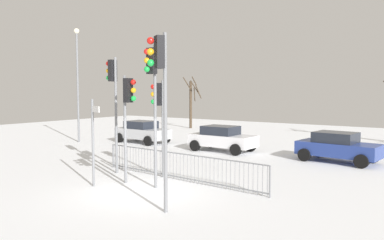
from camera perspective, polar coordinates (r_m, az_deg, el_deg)
The scene contains 13 objects.
ground_plane at distance 13.50m, azimuth -7.50°, elevation -10.59°, with size 60.00×60.00×0.00m, color white.
traffic_light_rear_left at distance 16.36m, azimuth -11.69°, elevation 4.58°, with size 0.57×0.32×4.87m.
traffic_light_mid_right at distance 13.44m, azimuth -5.95°, elevation 5.30°, with size 0.32×0.57×5.07m.
traffic_light_foreground_right at distance 15.29m, azimuth -4.91°, elevation 2.02°, with size 0.55×0.37×3.89m.
traffic_light_foreground_left at distance 14.36m, azimuth -9.56°, elevation 2.28°, with size 0.57×0.34×4.05m.
traffic_light_rear_right at distance 10.69m, azimuth -4.75°, elevation 5.66°, with size 0.43×0.50×5.09m.
direction_sign_post at distance 14.20m, azimuth -14.53°, elevation -2.62°, with size 0.74×0.35×3.19m.
pedestrian_guard_railing at distance 14.96m, azimuth -2.03°, elevation -6.90°, with size 7.93×0.61×1.07m.
car_blue_trailing at distance 19.99m, azimuth 20.94°, elevation -3.73°, with size 3.96×2.26×1.47m.
car_white_far at distance 22.09m, azimuth 4.52°, elevation -2.72°, with size 3.83×1.99×1.47m.
car_silver_mid at distance 25.93m, azimuth -7.46°, elevation -1.70°, with size 3.88×2.08×1.47m.
street_lamp at distance 27.04m, azimuth -16.75°, elevation 6.58°, with size 0.36×0.36×7.67m.
bare_tree_left at distance 35.79m, azimuth -0.10°, elevation 2.73°, with size 1.59×1.76×4.84m.
Camera 1 is at (8.84, -9.60, 3.46)m, focal length 35.67 mm.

